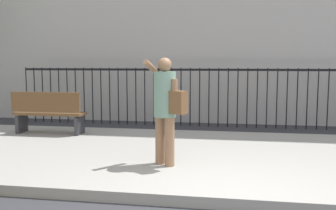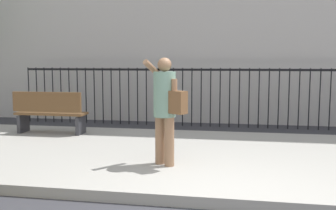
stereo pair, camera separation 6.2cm
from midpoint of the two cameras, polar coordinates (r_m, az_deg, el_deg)
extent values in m
cube|color=#9E9B93|center=(6.72, 10.02, -7.98)|extent=(28.00, 4.40, 0.15)
cube|color=black|center=(10.22, 10.26, 5.26)|extent=(12.00, 0.04, 0.06)
cylinder|color=black|center=(11.88, -20.16, 1.49)|extent=(0.03, 0.03, 1.60)
cylinder|color=black|center=(11.75, -19.08, 1.48)|extent=(0.03, 0.03, 1.60)
cylinder|color=black|center=(11.63, -17.98, 1.47)|extent=(0.03, 0.03, 1.60)
cylinder|color=black|center=(11.51, -16.86, 1.46)|extent=(0.03, 0.03, 1.60)
cylinder|color=black|center=(11.40, -15.72, 1.45)|extent=(0.03, 0.03, 1.60)
cylinder|color=black|center=(11.29, -14.55, 1.44)|extent=(0.03, 0.03, 1.60)
cylinder|color=black|center=(11.19, -13.36, 1.43)|extent=(0.03, 0.03, 1.60)
cylinder|color=black|center=(11.09, -12.15, 1.42)|extent=(0.03, 0.03, 1.60)
cylinder|color=black|center=(10.99, -10.92, 1.40)|extent=(0.03, 0.03, 1.60)
cylinder|color=black|center=(10.90, -9.67, 1.39)|extent=(0.03, 0.03, 1.60)
cylinder|color=black|center=(10.82, -8.40, 1.37)|extent=(0.03, 0.03, 1.60)
cylinder|color=black|center=(10.74, -7.10, 1.36)|extent=(0.03, 0.03, 1.60)
cylinder|color=black|center=(10.67, -5.79, 1.34)|extent=(0.03, 0.03, 1.60)
cylinder|color=black|center=(10.60, -4.47, 1.32)|extent=(0.03, 0.03, 1.60)
cylinder|color=black|center=(10.54, -3.12, 1.30)|extent=(0.03, 0.03, 1.60)
cylinder|color=black|center=(10.48, -1.77, 1.28)|extent=(0.03, 0.03, 1.60)
cylinder|color=black|center=(10.43, -0.39, 1.26)|extent=(0.03, 0.03, 1.60)
cylinder|color=black|center=(10.39, 0.99, 1.24)|extent=(0.03, 0.03, 1.60)
cylinder|color=black|center=(10.35, 2.39, 1.21)|extent=(0.03, 0.03, 1.60)
cylinder|color=black|center=(10.32, 3.79, 1.19)|extent=(0.03, 0.03, 1.60)
cylinder|color=black|center=(10.30, 5.20, 1.16)|extent=(0.03, 0.03, 1.60)
cylinder|color=black|center=(10.28, 6.62, 1.14)|extent=(0.03, 0.03, 1.60)
cylinder|color=black|center=(10.27, 8.04, 1.11)|extent=(0.03, 0.03, 1.60)
cylinder|color=black|center=(10.26, 9.47, 1.08)|extent=(0.03, 0.03, 1.60)
cylinder|color=black|center=(10.26, 10.89, 1.06)|extent=(0.03, 0.03, 1.60)
cylinder|color=black|center=(10.27, 12.32, 1.03)|extent=(0.03, 0.03, 1.60)
cylinder|color=black|center=(10.28, 13.74, 1.00)|extent=(0.03, 0.03, 1.60)
cylinder|color=black|center=(10.30, 15.16, 0.97)|extent=(0.03, 0.03, 1.60)
cylinder|color=black|center=(10.32, 16.57, 0.94)|extent=(0.03, 0.03, 1.60)
cylinder|color=black|center=(10.36, 17.97, 0.91)|extent=(0.03, 0.03, 1.60)
cylinder|color=black|center=(10.39, 19.37, 0.88)|extent=(0.03, 0.03, 1.60)
cylinder|color=black|center=(10.44, 20.75, 0.84)|extent=(0.03, 0.03, 1.60)
cylinder|color=black|center=(10.49, 22.12, 0.81)|extent=(0.03, 0.03, 1.60)
cylinder|color=black|center=(10.54, 23.48, 0.78)|extent=(0.03, 0.03, 1.60)
cylinder|color=#936B4C|center=(5.94, -0.93, -5.31)|extent=(0.15, 0.15, 0.76)
cylinder|color=#936B4C|center=(5.80, 0.51, -5.58)|extent=(0.15, 0.15, 0.76)
cylinder|color=gray|center=(5.76, -0.22, 1.63)|extent=(0.47, 0.47, 0.69)
sphere|color=#936B4C|center=(5.74, -0.22, 6.14)|extent=(0.21, 0.21, 0.21)
cylinder|color=#936B4C|center=(5.88, -1.66, 5.11)|extent=(0.34, 0.46, 0.38)
cylinder|color=#936B4C|center=(5.63, 1.27, 1.30)|extent=(0.09, 0.09, 0.53)
cube|color=black|center=(5.89, -0.90, 5.95)|extent=(0.06, 0.05, 0.15)
cube|color=brown|center=(5.60, 1.73, 0.42)|extent=(0.32, 0.29, 0.34)
cube|color=brown|center=(8.89, -17.06, -1.22)|extent=(1.60, 0.45, 0.05)
cube|color=brown|center=(8.68, -17.71, 0.45)|extent=(1.60, 0.06, 0.44)
cube|color=#333338|center=(9.26, -20.87, -2.62)|extent=(0.08, 0.41, 0.40)
cube|color=#333338|center=(8.63, -12.86, -3.00)|extent=(0.08, 0.41, 0.40)
camera|label=1|loc=(0.03, -89.71, 0.03)|focal=40.28mm
camera|label=2|loc=(0.03, 90.29, -0.03)|focal=40.28mm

